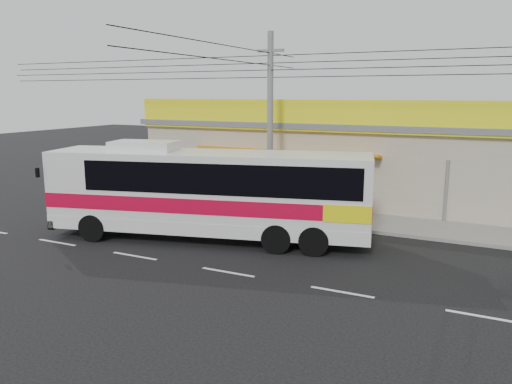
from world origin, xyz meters
TOP-DOWN VIEW (x-y plane):
  - ground at (0.00, 0.00)m, footprint 120.00×120.00m
  - sidewalk at (0.00, 6.00)m, footprint 30.00×3.20m
  - lane_markings at (0.00, -2.50)m, footprint 50.00×0.12m
  - storefront_building at (-0.01, 11.54)m, footprint 22.60×9.20m
  - coach_bus at (-2.42, 0.65)m, footprint 13.46×5.84m
  - motorbike_red at (-11.42, 4.70)m, footprint 1.88×1.34m
  - motorbike_dark at (-11.12, 6.70)m, footprint 1.81×1.03m
  - utility_pole at (-1.99, 5.40)m, footprint 34.00×14.00m

SIDE VIEW (x-z plane):
  - ground at x=0.00m, z-range 0.00..0.00m
  - lane_markings at x=0.00m, z-range -0.01..0.01m
  - sidewalk at x=0.00m, z-range 0.00..0.15m
  - motorbike_red at x=-11.42m, z-range 0.15..1.09m
  - motorbike_dark at x=-11.12m, z-range 0.15..1.20m
  - coach_bus at x=-2.42m, z-range 0.14..4.21m
  - storefront_building at x=-0.01m, z-range -0.55..5.15m
  - utility_pole at x=-1.99m, z-range 2.87..11.72m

